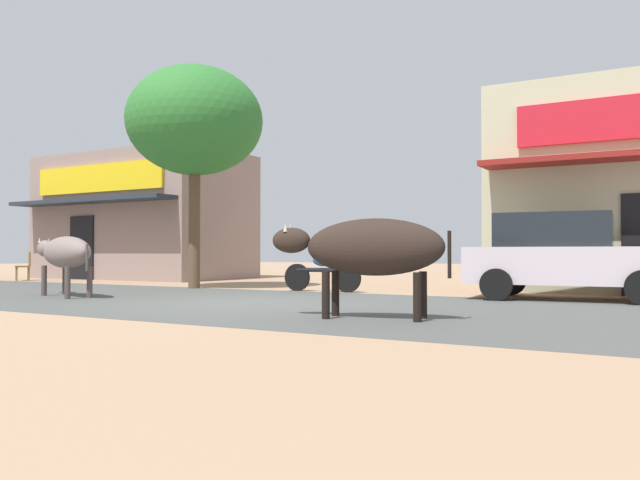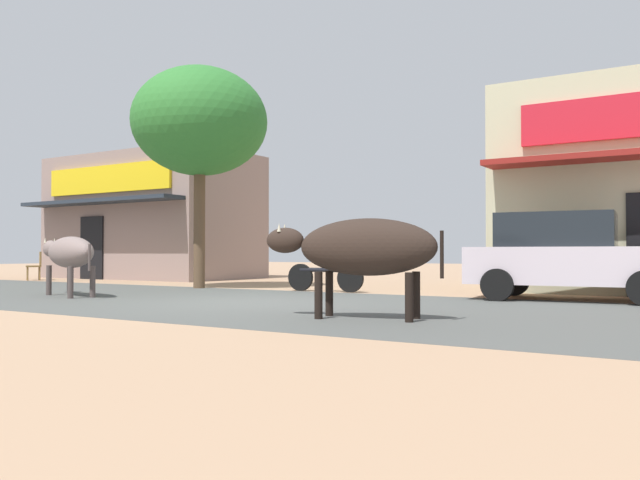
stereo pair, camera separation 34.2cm
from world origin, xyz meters
name	(u,v)px [view 2 (the right image)]	position (x,y,z in m)	size (l,w,h in m)	color
ground	(243,302)	(0.00, 0.00, 0.00)	(80.00, 80.00, 0.00)	tan
asphalt_road	(243,302)	(0.00, 0.00, 0.00)	(72.00, 6.57, 0.00)	#4D4F4C
storefront_left_cafe	(154,218)	(-9.81, 7.19, 2.13)	(7.13, 4.92, 4.24)	gray
roadside_tree	(200,122)	(-3.83, 3.02, 4.18)	(3.41, 3.41, 5.57)	brown
parked_hatchback_car	(568,255)	(4.88, 3.62, 0.84)	(3.90, 2.13, 1.64)	silver
parked_motorcycle	(326,271)	(-0.34, 3.43, 0.47)	(1.92, 0.27, 1.07)	black
cow_near_brown	(69,253)	(-4.05, -0.64, 0.89)	(2.57, 1.23, 1.22)	slate
cow_far_dark	(363,248)	(3.23, -1.47, 0.96)	(2.49, 1.03, 1.36)	#2E221C
cafe_chair_near_tree	(36,264)	(-11.45, 3.70, 0.51)	(0.60, 0.60, 0.92)	brown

